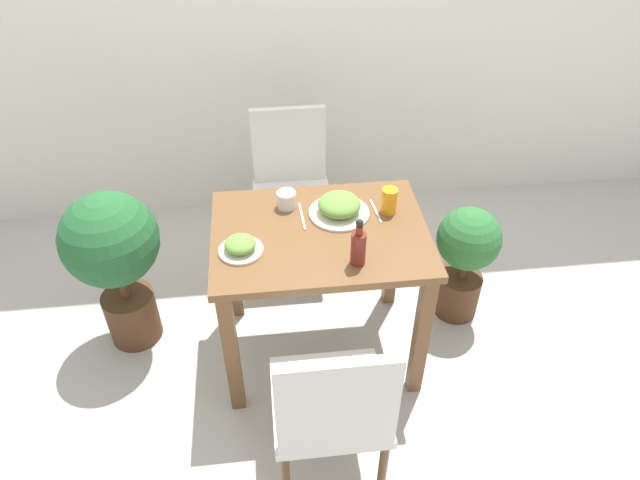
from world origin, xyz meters
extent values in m
plane|color=#B7B2A8|center=(0.00, 0.00, 0.00)|extent=(16.00, 16.00, 0.00)
cube|color=brown|center=(0.00, 0.00, 0.72)|extent=(0.91, 0.68, 0.04)
cube|color=brown|center=(-0.40, -0.29, 0.35)|extent=(0.06, 0.06, 0.71)
cube|color=brown|center=(0.40, -0.29, 0.35)|extent=(0.06, 0.06, 0.71)
cube|color=brown|center=(-0.40, 0.29, 0.35)|extent=(0.06, 0.06, 0.71)
cube|color=brown|center=(0.40, 0.29, 0.35)|extent=(0.06, 0.06, 0.71)
cube|color=silver|center=(-0.04, -0.61, 0.43)|extent=(0.42, 0.42, 0.04)
cube|color=silver|center=(-0.04, -0.81, 0.67)|extent=(0.40, 0.04, 0.44)
cylinder|color=brown|center=(0.14, -0.43, 0.20)|extent=(0.03, 0.03, 0.41)
cylinder|color=brown|center=(-0.22, -0.43, 0.20)|extent=(0.03, 0.03, 0.41)
cylinder|color=brown|center=(0.14, -0.79, 0.20)|extent=(0.03, 0.03, 0.41)
cube|color=silver|center=(-0.07, 0.66, 0.43)|extent=(0.42, 0.42, 0.04)
cube|color=silver|center=(-0.07, 0.85, 0.67)|extent=(0.40, 0.04, 0.44)
cylinder|color=brown|center=(-0.25, 0.48, 0.20)|extent=(0.03, 0.03, 0.41)
cylinder|color=brown|center=(0.11, 0.48, 0.20)|extent=(0.03, 0.03, 0.41)
cylinder|color=brown|center=(-0.25, 0.84, 0.20)|extent=(0.03, 0.03, 0.41)
cylinder|color=brown|center=(0.11, 0.84, 0.20)|extent=(0.03, 0.03, 0.41)
cylinder|color=beige|center=(0.10, 0.11, 0.75)|extent=(0.26, 0.26, 0.01)
ellipsoid|color=olive|center=(0.10, 0.11, 0.79)|extent=(0.18, 0.18, 0.08)
cylinder|color=beige|center=(-0.33, -0.10, 0.75)|extent=(0.18, 0.18, 0.01)
ellipsoid|color=olive|center=(-0.33, -0.10, 0.78)|extent=(0.13, 0.13, 0.05)
cylinder|color=silver|center=(-0.13, 0.19, 0.78)|extent=(0.08, 0.08, 0.07)
cylinder|color=orange|center=(0.31, 0.10, 0.80)|extent=(0.07, 0.07, 0.12)
cylinder|color=maroon|center=(0.12, -0.22, 0.81)|extent=(0.06, 0.06, 0.14)
cylinder|color=maroon|center=(0.12, -0.22, 0.90)|extent=(0.03, 0.03, 0.04)
sphere|color=black|center=(0.12, -0.22, 0.94)|extent=(0.03, 0.03, 0.03)
cube|color=silver|center=(-0.07, 0.11, 0.74)|extent=(0.02, 0.19, 0.00)
cube|color=silver|center=(0.26, 0.11, 0.74)|extent=(0.03, 0.17, 0.00)
cylinder|color=#51331E|center=(-0.92, 0.19, 0.14)|extent=(0.25, 0.25, 0.28)
cylinder|color=brown|center=(-0.92, 0.19, 0.34)|extent=(0.05, 0.05, 0.13)
sphere|color=#235B2D|center=(-0.92, 0.19, 0.63)|extent=(0.44, 0.44, 0.44)
cylinder|color=#51331E|center=(0.74, 0.17, 0.12)|extent=(0.22, 0.22, 0.24)
cylinder|color=brown|center=(0.74, 0.17, 0.29)|extent=(0.04, 0.04, 0.09)
sphere|color=#2D6B33|center=(0.74, 0.17, 0.49)|extent=(0.31, 0.31, 0.31)
camera|label=1|loc=(-0.21, -1.85, 2.23)|focal=32.00mm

